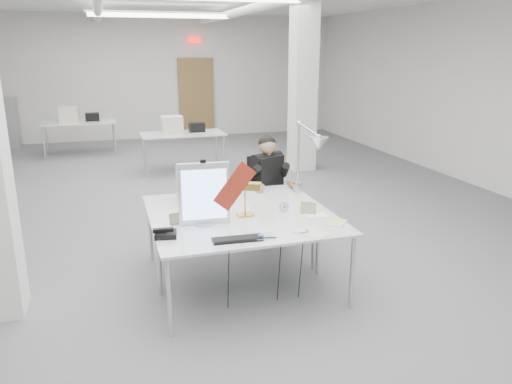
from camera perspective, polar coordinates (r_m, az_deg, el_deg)
room_shell at (r=6.94m, az=-6.37°, el=10.57°), size 10.04×14.04×3.24m
desk_main at (r=4.63m, az=-0.34°, el=-4.28°), size 1.80×0.90×0.02m
desk_second at (r=5.46m, az=-3.04°, el=-1.11°), size 1.80×0.90×0.02m
bg_desk_a at (r=9.90m, az=-8.38°, el=6.59°), size 1.60×0.80×0.02m
bg_desk_b at (r=11.99m, az=-19.60°, el=7.48°), size 1.60×0.80×0.02m
filing_cabinet at (r=13.62m, az=-26.52°, el=7.06°), size 0.45×0.55×1.20m
office_chair at (r=6.29m, az=1.14°, el=-1.02°), size 0.65×0.65×1.01m
seated_person at (r=6.14m, az=1.30°, el=2.40°), size 0.67×0.73×0.88m
monitor at (r=4.66m, az=-5.98°, el=-0.22°), size 0.48×0.08×0.59m
pennant at (r=4.68m, az=-2.43°, el=0.65°), size 0.44×0.07×0.47m
keyboard at (r=4.34m, az=-2.14°, el=-5.42°), size 0.44×0.17×0.02m
laptop at (r=4.38m, az=0.57°, el=-5.20°), size 0.31×0.23×0.02m
mouse at (r=4.52m, az=5.47°, el=-4.46°), size 0.10×0.07×0.04m
bankers_lamp at (r=4.92m, az=-1.26°, el=-1.05°), size 0.29×0.21×0.30m
desk_phone at (r=4.48m, az=-10.28°, el=-4.79°), size 0.22×0.20×0.05m
picture_frame_left at (r=4.77m, az=-9.07°, el=-3.01°), size 0.14×0.06×0.11m
picture_frame_right at (r=5.02m, az=6.00°, el=-1.83°), size 0.15×0.11×0.12m
desk_clock at (r=5.09m, az=3.22°, el=-1.65°), size 0.10×0.04×0.10m
paper_stack_a at (r=4.53m, az=6.39°, el=-4.64°), size 0.34×0.38×0.01m
paper_stack_b at (r=4.82m, az=9.14°, el=-3.45°), size 0.27×0.28×0.01m
paper_stack_c at (r=5.00m, az=6.90°, el=-2.65°), size 0.22×0.15×0.01m
beige_monitor at (r=5.44m, az=-6.57°, el=0.92°), size 0.45×0.43×0.37m
architect_lamp at (r=5.44m, az=5.84°, el=3.87°), size 0.41×0.75×0.91m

